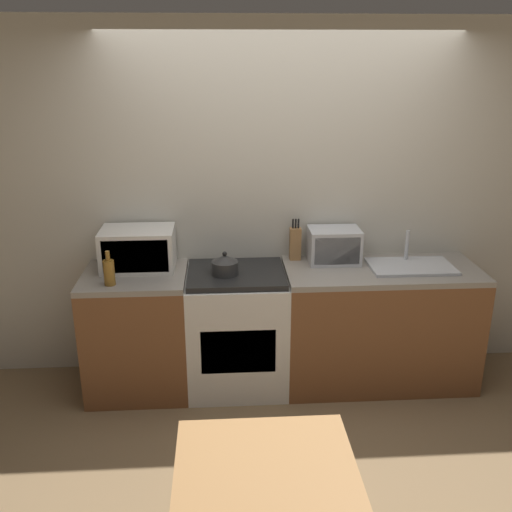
% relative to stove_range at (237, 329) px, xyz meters
% --- Properties ---
extents(ground_plane, '(16.00, 16.00, 0.00)m').
position_rel_stove_range_xyz_m(ground_plane, '(0.34, -0.77, -0.45)').
color(ground_plane, brown).
extents(wall_back, '(10.00, 0.06, 2.60)m').
position_rel_stove_range_xyz_m(wall_back, '(0.34, 0.34, 0.85)').
color(wall_back, beige).
rests_on(wall_back, ground_plane).
extents(counter_left_run, '(0.72, 0.62, 0.90)m').
position_rel_stove_range_xyz_m(counter_left_run, '(-0.72, 0.00, 0.00)').
color(counter_left_run, brown).
rests_on(counter_left_run, ground_plane).
extents(counter_right_run, '(1.39, 0.62, 0.90)m').
position_rel_stove_range_xyz_m(counter_right_run, '(1.05, 0.00, 0.00)').
color(counter_right_run, brown).
rests_on(counter_right_run, ground_plane).
extents(stove_range, '(0.71, 0.62, 0.90)m').
position_rel_stove_range_xyz_m(stove_range, '(0.00, 0.00, 0.00)').
color(stove_range, silver).
rests_on(stove_range, ground_plane).
extents(kettle, '(0.19, 0.19, 0.17)m').
position_rel_stove_range_xyz_m(kettle, '(-0.08, -0.04, 0.52)').
color(kettle, '#2D2D2D').
rests_on(kettle, stove_range).
extents(microwave, '(0.51, 0.34, 0.29)m').
position_rel_stove_range_xyz_m(microwave, '(-0.69, 0.12, 0.60)').
color(microwave, silver).
rests_on(microwave, counter_left_run).
extents(bottle, '(0.07, 0.07, 0.24)m').
position_rel_stove_range_xyz_m(bottle, '(-0.84, -0.18, 0.54)').
color(bottle, olive).
rests_on(bottle, counter_left_run).
extents(knife_block, '(0.08, 0.06, 0.31)m').
position_rel_stove_range_xyz_m(knife_block, '(0.45, 0.23, 0.58)').
color(knife_block, '#9E7042').
rests_on(knife_block, counter_right_run).
extents(toaster_oven, '(0.37, 0.26, 0.25)m').
position_rel_stove_range_xyz_m(toaster_oven, '(0.72, 0.16, 0.58)').
color(toaster_oven, silver).
rests_on(toaster_oven, counter_right_run).
extents(sink_basin, '(0.60, 0.36, 0.24)m').
position_rel_stove_range_xyz_m(sink_basin, '(1.25, 0.01, 0.47)').
color(sink_basin, silver).
rests_on(sink_basin, counter_right_run).
extents(dining_table, '(0.76, 0.68, 0.74)m').
position_rel_stove_range_xyz_m(dining_table, '(0.06, -1.82, 0.18)').
color(dining_table, '#9E7042').
rests_on(dining_table, ground_plane).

